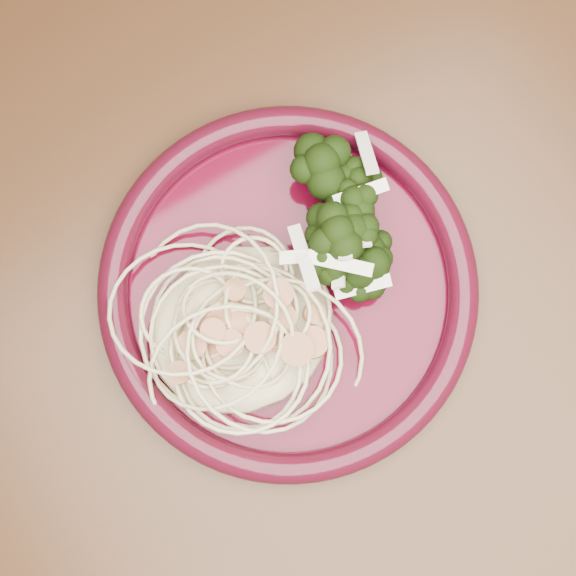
# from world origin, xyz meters

# --- Properties ---
(dining_table) EXTENTS (1.20, 0.80, 0.75)m
(dining_table) POSITION_xyz_m (0.00, 0.00, 0.65)
(dining_table) COLOR #472814
(dining_table) RESTS_ON ground
(dinner_plate) EXTENTS (0.32, 0.32, 0.02)m
(dinner_plate) POSITION_xyz_m (-0.07, -0.07, 0.76)
(dinner_plate) COLOR #440414
(dinner_plate) RESTS_ON dining_table
(spaghetti_pile) EXTENTS (0.15, 0.14, 0.03)m
(spaghetti_pile) POSITION_xyz_m (-0.11, -0.08, 0.77)
(spaghetti_pile) COLOR beige
(spaghetti_pile) RESTS_ON dinner_plate
(scallop_cluster) EXTENTS (0.13, 0.13, 0.04)m
(scallop_cluster) POSITION_xyz_m (-0.11, -0.08, 0.80)
(scallop_cluster) COLOR #C47D49
(scallop_cluster) RESTS_ON spaghetti_pile
(broccoli_pile) EXTENTS (0.11, 0.16, 0.05)m
(broccoli_pile) POSITION_xyz_m (-0.01, -0.06, 0.78)
(broccoli_pile) COLOR black
(broccoli_pile) RESTS_ON dinner_plate
(onion_garnish) EXTENTS (0.08, 0.10, 0.05)m
(onion_garnish) POSITION_xyz_m (-0.01, -0.06, 0.81)
(onion_garnish) COLOR white
(onion_garnish) RESTS_ON broccoli_pile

